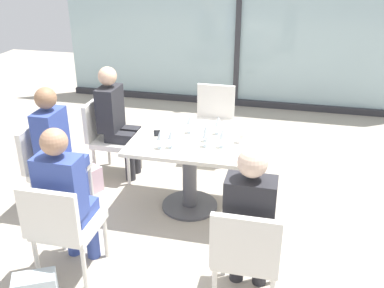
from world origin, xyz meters
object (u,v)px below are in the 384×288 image
Objects in this scene: dining_table_main at (190,160)px; handbag_1 at (88,177)px; wine_glass_3 at (223,134)px; wine_glass_4 at (160,135)px; chair_far_left at (108,134)px; wine_glass_1 at (206,133)px; wine_glass_6 at (171,134)px; chair_side_end at (50,163)px; wine_glass_2 at (190,120)px; person_front_left at (66,194)px; wine_glass_0 at (207,128)px; chair_front_left at (62,224)px; coffee_cup at (240,138)px; chair_near_window at (213,118)px; wine_glass_5 at (218,121)px; person_far_left at (116,117)px; person_front_right at (250,218)px; cell_phone_on_table at (157,133)px; person_side_end at (58,145)px; chair_front_right at (246,251)px.

handbag_1 is at bearing 175.29° from dining_table_main.
wine_glass_3 and wine_glass_4 have the same top height.
wine_glass_1 is at bearing -25.03° from chair_far_left.
wine_glass_4 is 0.10m from wine_glass_6.
wine_glass_6 is at bearing -122.60° from dining_table_main.
wine_glass_2 is at bearing 21.86° from chair_side_end.
person_front_left reaches higher than wine_glass_0.
wine_glass_4 is at bearing -133.41° from dining_table_main.
wine_glass_0 is 0.20m from wine_glass_3.
dining_table_main is at bearing 60.19° from chair_front_left.
wine_glass_0 is 2.06× the size of coffee_cup.
person_front_left reaches higher than chair_near_window.
wine_glass_5 reaches higher than chair_front_left.
wine_glass_2 is (-0.22, 0.28, 0.00)m from wine_glass_1.
person_far_left and person_front_right have the same top height.
cell_phone_on_table is at bearing 172.80° from wine_glass_0.
chair_front_left is at bearing -115.15° from wine_glass_2.
handbag_1 is (0.16, 0.42, -0.36)m from chair_side_end.
person_side_end is 6.81× the size of wine_glass_1.
person_front_right reaches higher than handbag_1.
wine_glass_3 is at bearing 108.02° from chair_front_right.
wine_glass_1 is 1.00× the size of wine_glass_6.
wine_glass_2 is at bearing 66.97° from wine_glass_4.
chair_far_left is at bearing 164.82° from coffee_cup.
coffee_cup is at bearing 13.13° from person_side_end.
chair_front_left is 1.00× the size of chair_side_end.
wine_glass_0 is (1.21, -0.45, 0.37)m from chair_far_left.
person_front_left reaches higher than wine_glass_2.
chair_front_left and chair_side_end have the same top height.
coffee_cup is at bearing -15.18° from chair_far_left.
wine_glass_5 is at bearing 43.08° from dining_table_main.
cell_phone_on_table is (-0.31, -0.10, -0.13)m from wine_glass_2.
person_far_left is at bearing 98.17° from chair_front_left.
wine_glass_6 is at bearing 6.24° from chair_side_end.
chair_front_left is at bearing -116.01° from wine_glass_4.
person_front_left reaches higher than coffee_cup.
wine_glass_2 is 1.00× the size of wine_glass_4.
person_far_left is (-1.65, 1.70, 0.20)m from chair_front_right.
chair_near_window is at bearing 90.00° from dining_table_main.
chair_front_left is at bearing -46.56° from handbag_1.
chair_far_left is at bearing 135.84° from chair_front_right.
wine_glass_6 is at bearing -102.53° from wine_glass_2.
person_side_end is at bearing 118.98° from chair_front_left.
wine_glass_5 is (-0.09, 0.29, 0.00)m from wine_glass_3.
wine_glass_1 is 1.00× the size of wine_glass_2.
person_side_end reaches higher than chair_near_window.
person_side_end is at bearing 122.22° from person_front_left.
person_front_right is 8.75× the size of cell_phone_on_table.
wine_glass_5 is 0.54m from wine_glass_6.
wine_glass_3 is at bearing -21.94° from chair_far_left.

